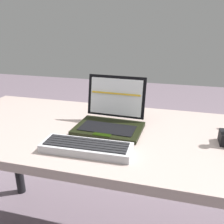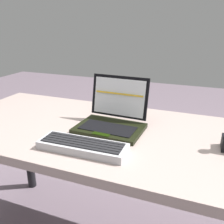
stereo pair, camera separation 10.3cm
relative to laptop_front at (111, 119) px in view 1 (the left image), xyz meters
name	(u,v)px [view 1 (the left image)]	position (x,y,z in m)	size (l,w,h in m)	color
desk	(111,146)	(0.01, -0.03, -0.13)	(1.66, 0.71, 0.72)	#A5918A
laptop_front	(111,119)	(0.00, 0.00, 0.00)	(0.31, 0.26, 0.23)	black
external_keyboard	(86,147)	(-0.03, -0.24, -0.03)	(0.35, 0.12, 0.04)	#B8B7BC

